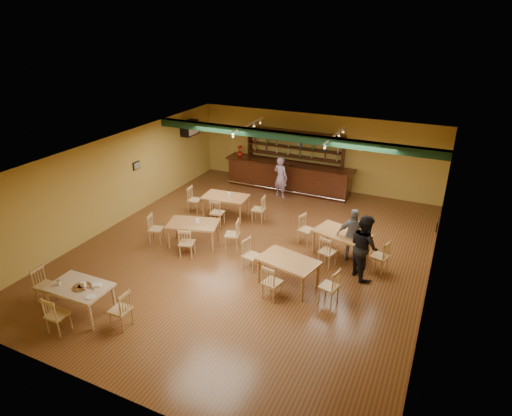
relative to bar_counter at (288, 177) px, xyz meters
The scene contains 23 objects.
floor 5.25m from the bar_counter, 80.69° to the right, with size 12.00×12.00×0.00m, color #5E2F1B.
ceiling_beam 3.40m from the bar_counter, 70.23° to the right, with size 10.00×0.30×0.25m, color #10321D.
track_rail_left 3.10m from the bar_counter, 118.64° to the right, with size 0.05×2.50×0.05m, color white.
track_rail_right 3.71m from the bar_counter, 37.94° to the right, with size 0.05×2.50×0.05m, color white.
ac_unit 4.44m from the bar_counter, 166.50° to the right, with size 0.34×0.70×0.48m, color white.
picture_left 5.96m from the bar_counter, 134.83° to the right, with size 0.04×0.34×0.28m, color black.
picture_right 7.53m from the bar_counter, 38.65° to the right, with size 0.04×0.34×0.28m, color black.
bar_counter is the anchor object (origin of this frame).
back_bar_hutch 0.85m from the bar_counter, 90.00° to the left, with size 4.09×0.40×2.28m, color black.
poinsettia 2.33m from the bar_counter, behind, with size 0.25×0.25×0.45m, color #AD1B10.
dining_table_a 3.49m from the bar_counter, 107.50° to the right, with size 1.54×0.93×0.77m, color #A06B38.
dining_table_b 5.46m from the bar_counter, 52.22° to the right, with size 1.56×0.93×0.78m, color #A06B38.
dining_table_c 5.65m from the bar_counter, 99.52° to the right, with size 1.52×0.91×0.76m, color #A06B38.
dining_table_d 6.85m from the bar_counter, 68.71° to the right, with size 1.53×0.92×0.76m, color #A06B38.
near_table 9.69m from the bar_counter, 98.97° to the right, with size 1.43×0.92×0.77m, color #CBAB88.
pizza_tray 9.67m from the bar_counter, 98.37° to the right, with size 0.40×0.40×0.01m, color silver.
parmesan_shaker 9.92m from the bar_counter, 101.46° to the right, with size 0.07×0.07×0.11m, color #EAE5C6.
napkin_stack 9.44m from the bar_counter, 97.02° to the right, with size 0.20×0.15×0.03m, color white.
pizza_server 9.60m from the bar_counter, 97.51° to the right, with size 0.32×0.09×0.00m, color silver.
side_plate 9.82m from the bar_counter, 95.55° to the right, with size 0.22×0.22×0.01m, color white.
patron_bar 0.86m from the bar_counter, 89.81° to the right, with size 0.59×0.39×1.62m, color #7C499E.
patron_right_a 6.59m from the bar_counter, 50.98° to the right, with size 0.88×0.69×1.81m, color black.
patron_right_b 5.73m from the bar_counter, 49.91° to the right, with size 0.94×0.39×1.60m, color gray.
Camera 1 is at (5.00, -10.34, 6.57)m, focal length 30.48 mm.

